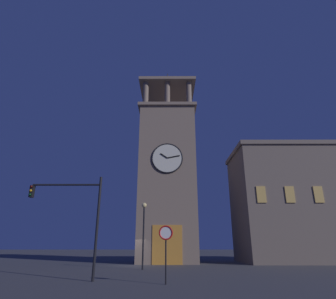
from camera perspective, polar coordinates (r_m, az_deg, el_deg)
ground_plane at (r=30.11m, az=-7.51°, el=-22.77°), size 200.00×200.00×0.00m
clocktower at (r=35.88m, az=-0.13°, el=-6.42°), size 7.41×9.05×26.10m
adjacent_wing_building at (r=39.82m, az=29.99°, el=-9.70°), size 22.33×9.02×13.55m
traffic_signal_near at (r=18.17m, az=-18.66°, el=-11.59°), size 4.46×0.41×6.06m
street_lamp at (r=25.07m, az=-5.05°, el=-14.84°), size 0.44×0.44×5.55m
no_horn_sign at (r=15.84m, az=-0.45°, el=-17.79°), size 0.78×0.14×2.99m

